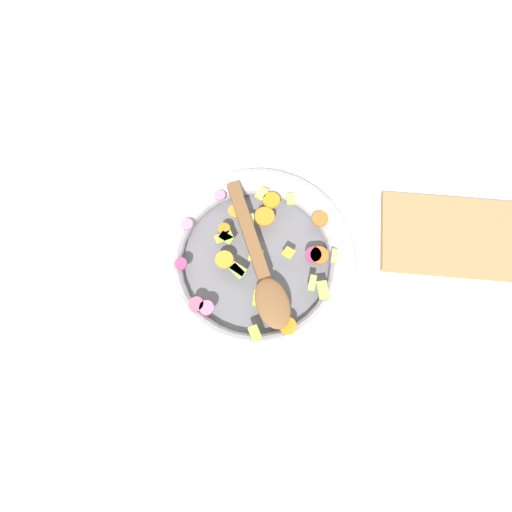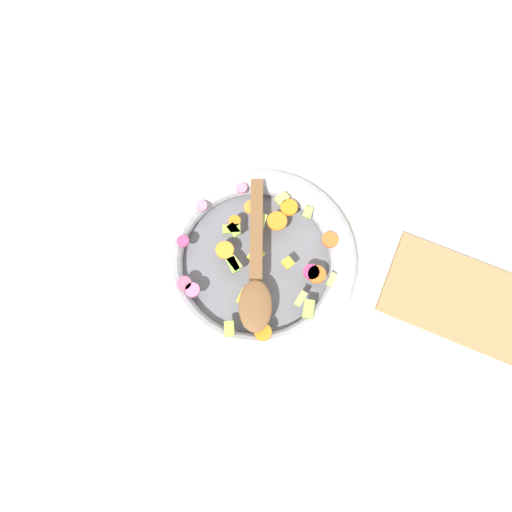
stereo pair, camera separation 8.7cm
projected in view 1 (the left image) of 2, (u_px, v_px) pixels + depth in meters
name	position (u px, v px, depth m)	size (l,w,h in m)	color
ground_plane	(256.00, 265.00, 0.92)	(4.00, 4.00, 0.00)	silver
skillet	(256.00, 261.00, 0.89)	(0.36, 0.36, 0.05)	slate
chopped_vegetables	(260.00, 251.00, 0.87)	(0.28, 0.28, 0.01)	orange
wooden_spoon	(261.00, 269.00, 0.85)	(0.14, 0.27, 0.01)	brown
cutting_board	(450.00, 236.00, 0.92)	(0.25, 0.15, 0.02)	#9E7547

